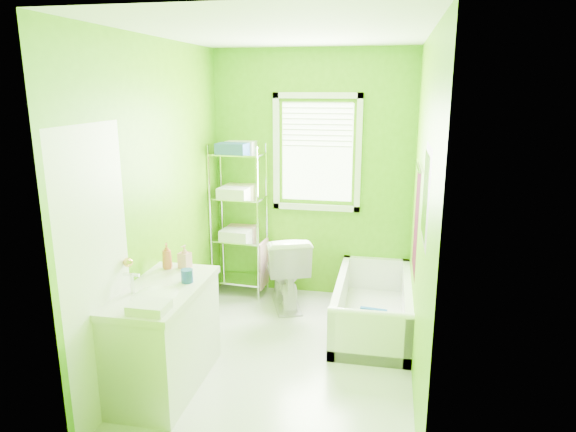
% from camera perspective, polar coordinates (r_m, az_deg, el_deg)
% --- Properties ---
extents(ground, '(2.90, 2.90, 0.00)m').
position_cam_1_polar(ground, '(4.51, -0.40, -15.26)').
color(ground, silver).
rests_on(ground, ground).
extents(room_envelope, '(2.14, 2.94, 2.62)m').
position_cam_1_polar(room_envelope, '(3.98, -0.44, 4.49)').
color(room_envelope, '#52A007').
rests_on(room_envelope, ground).
extents(window, '(0.92, 0.05, 1.22)m').
position_cam_1_polar(window, '(5.35, 3.24, 7.71)').
color(window, white).
rests_on(window, ground).
extents(door, '(0.09, 0.80, 2.00)m').
position_cam_1_polar(door, '(3.60, -20.35, -6.51)').
color(door, white).
rests_on(door, ground).
extents(right_wall_decor, '(0.04, 1.48, 1.17)m').
position_cam_1_polar(right_wall_decor, '(3.93, 14.43, 0.54)').
color(right_wall_decor, '#3B0614').
rests_on(right_wall_decor, ground).
extents(bathtub, '(0.69, 1.48, 0.48)m').
position_cam_1_polar(bathtub, '(4.97, 9.36, -10.56)').
color(bathtub, white).
rests_on(bathtub, ground).
extents(toilet, '(0.67, 0.86, 0.78)m').
position_cam_1_polar(toilet, '(5.30, -0.27, -5.97)').
color(toilet, white).
rests_on(toilet, ground).
extents(vanity, '(0.54, 1.06, 1.01)m').
position_cam_1_polar(vanity, '(4.03, -13.63, -12.67)').
color(vanity, silver).
rests_on(vanity, ground).
extents(wire_shelf_unit, '(0.58, 0.46, 1.66)m').
position_cam_1_polar(wire_shelf_unit, '(5.48, -5.39, 1.45)').
color(wire_shelf_unit, silver).
rests_on(wire_shelf_unit, ground).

